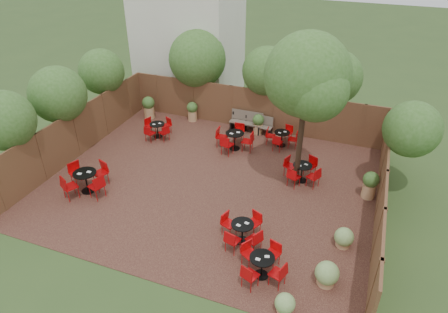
% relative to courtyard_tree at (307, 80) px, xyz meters
% --- Properties ---
extents(ground, '(80.00, 80.00, 0.00)m').
position_rel_courtyard_tree_xyz_m(ground, '(-3.01, -1.16, -4.13)').
color(ground, '#354F23').
rests_on(ground, ground).
extents(courtyard_paving, '(12.00, 10.00, 0.02)m').
position_rel_courtyard_tree_xyz_m(courtyard_paving, '(-3.01, -1.16, -4.12)').
color(courtyard_paving, '#361816').
rests_on(courtyard_paving, ground).
extents(fence_back, '(12.00, 0.08, 2.00)m').
position_rel_courtyard_tree_xyz_m(fence_back, '(-3.01, 3.84, -3.13)').
color(fence_back, '#583220').
rests_on(fence_back, ground).
extents(fence_left, '(0.08, 10.00, 2.00)m').
position_rel_courtyard_tree_xyz_m(fence_left, '(-9.01, -1.16, -3.13)').
color(fence_left, '#583220').
rests_on(fence_left, ground).
extents(fence_right, '(0.08, 10.00, 2.00)m').
position_rel_courtyard_tree_xyz_m(fence_right, '(2.99, -1.16, -3.13)').
color(fence_right, '#583220').
rests_on(fence_right, ground).
extents(neighbour_building, '(5.00, 4.00, 8.00)m').
position_rel_courtyard_tree_xyz_m(neighbour_building, '(-7.51, 6.84, -0.13)').
color(neighbour_building, silver).
rests_on(neighbour_building, ground).
extents(overhang_foliage, '(15.32, 10.64, 2.76)m').
position_rel_courtyard_tree_xyz_m(overhang_foliage, '(-4.93, 2.20, -1.43)').
color(overhang_foliage, '#335D1E').
rests_on(overhang_foliage, ground).
extents(courtyard_tree, '(2.94, 2.87, 5.72)m').
position_rel_courtyard_tree_xyz_m(courtyard_tree, '(0.00, 0.00, 0.00)').
color(courtyard_tree, black).
rests_on(courtyard_tree, courtyard_paving).
extents(park_bench_left, '(1.42, 0.57, 0.85)m').
position_rel_courtyard_tree_xyz_m(park_bench_left, '(-2.53, 3.46, -3.67)').
color(park_bench_left, brown).
rests_on(park_bench_left, courtyard_paving).
extents(park_bench_right, '(1.53, 0.50, 0.94)m').
position_rel_courtyard_tree_xyz_m(park_bench_right, '(-3.11, 3.46, -3.63)').
color(park_bench_right, brown).
rests_on(park_bench_right, courtyard_paving).
extents(bistro_tables, '(8.81, 8.93, 0.94)m').
position_rel_courtyard_tree_xyz_m(bistro_tables, '(-2.96, -1.01, -3.69)').
color(bistro_tables, black).
rests_on(bistro_tables, courtyard_paving).
extents(planters, '(11.29, 4.01, 1.12)m').
position_rel_courtyard_tree_xyz_m(planters, '(-3.69, 2.43, -3.55)').
color(planters, tan).
rests_on(planters, courtyard_paving).
extents(low_shrubs, '(1.67, 3.57, 0.72)m').
position_rel_courtyard_tree_xyz_m(low_shrubs, '(1.72, -4.27, -3.79)').
color(low_shrubs, tan).
rests_on(low_shrubs, courtyard_paving).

